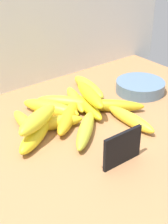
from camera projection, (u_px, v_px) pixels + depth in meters
counter_top at (89, 143)px, 92.69cm from camera, size 110.00×76.00×3.00cm
chalkboard_sign at (122, 149)px, 80.91cm from camera, size 11.00×1.80×8.40cm
fruit_bowl at (140, 87)px, 115.48cm from camera, size 15.96×15.96×3.73cm
banana_0 at (85, 130)px, 91.99cm from camera, size 16.36×15.38×3.62cm
banana_1 at (109, 105)px, 104.04cm from camera, size 17.86×16.64×3.62cm
banana_2 at (65, 102)px, 105.54cm from camera, size 14.01×15.75×3.88cm
banana_3 at (75, 99)px, 107.92cm from camera, size 9.38×16.75×3.29cm
banana_4 at (88, 87)px, 114.69cm from camera, size 7.08×18.39×4.13cm
banana_5 at (68, 118)px, 97.31cm from camera, size 16.45×14.95×4.00cm
banana_6 at (51, 108)px, 101.71cm from camera, size 12.04×18.13×4.29cm
banana_7 at (52, 123)px, 94.91cm from camera, size 17.53×9.85×3.80cm
banana_8 at (88, 107)px, 103.33cm from camera, size 6.62×16.64×3.47cm
banana_9 at (26, 123)px, 95.22cm from camera, size 5.25×15.33×3.37cm
banana_10 at (130, 119)px, 97.10cm from camera, size 3.59×17.48×3.56cm
banana_11 at (35, 136)px, 89.17cm from camera, size 15.69×12.51×4.09cm
banana_12 at (90, 94)px, 102.55cm from camera, size 8.62×18.00×3.69cm
banana_13 at (38, 119)px, 88.15cm from camera, size 15.93×10.81×4.18cm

